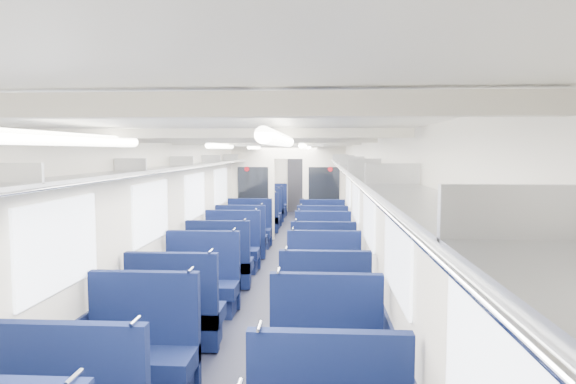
# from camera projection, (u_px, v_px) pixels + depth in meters

# --- Properties ---
(floor) EXTENTS (2.80, 18.00, 0.01)m
(floor) POSITION_uv_depth(u_px,v_px,m) (278.00, 270.00, 9.41)
(floor) COLOR black
(floor) RESTS_ON ground
(ceiling) EXTENTS (2.80, 18.00, 0.01)m
(ceiling) POSITION_uv_depth(u_px,v_px,m) (278.00, 142.00, 9.22)
(ceiling) COLOR white
(ceiling) RESTS_ON wall_left
(wall_left) EXTENTS (0.02, 18.00, 2.35)m
(wall_left) POSITION_uv_depth(u_px,v_px,m) (202.00, 206.00, 9.40)
(wall_left) COLOR beige
(wall_left) RESTS_ON floor
(dado_left) EXTENTS (0.03, 17.90, 0.70)m
(dado_left) POSITION_uv_depth(u_px,v_px,m) (204.00, 250.00, 9.46)
(dado_left) COLOR #0F1633
(dado_left) RESTS_ON floor
(wall_right) EXTENTS (0.02, 18.00, 2.35)m
(wall_right) POSITION_uv_depth(u_px,v_px,m) (354.00, 207.00, 9.22)
(wall_right) COLOR beige
(wall_right) RESTS_ON floor
(dado_right) EXTENTS (0.03, 17.90, 0.70)m
(dado_right) POSITION_uv_depth(u_px,v_px,m) (353.00, 252.00, 9.29)
(dado_right) COLOR #0F1633
(dado_right) RESTS_ON floor
(wall_far) EXTENTS (2.80, 0.02, 2.35)m
(wall_far) POSITION_uv_depth(u_px,v_px,m) (298.00, 179.00, 18.26)
(wall_far) COLOR beige
(wall_far) RESTS_ON floor
(luggage_rack_left) EXTENTS (0.36, 17.40, 0.18)m
(luggage_rack_left) POSITION_uv_depth(u_px,v_px,m) (212.00, 163.00, 9.32)
(luggage_rack_left) COLOR #B2B5BA
(luggage_rack_left) RESTS_ON wall_left
(luggage_rack_right) EXTENTS (0.36, 17.40, 0.18)m
(luggage_rack_right) POSITION_uv_depth(u_px,v_px,m) (344.00, 163.00, 9.17)
(luggage_rack_right) COLOR #B2B5BA
(luggage_rack_right) RESTS_ON wall_right
(windows) EXTENTS (2.78, 15.60, 0.75)m
(windows) POSITION_uv_depth(u_px,v_px,m) (275.00, 196.00, 8.84)
(windows) COLOR white
(windows) RESTS_ON wall_left
(ceiling_fittings) EXTENTS (2.70, 16.06, 0.11)m
(ceiling_fittings) POSITION_uv_depth(u_px,v_px,m) (276.00, 146.00, 8.96)
(ceiling_fittings) COLOR beige
(ceiling_fittings) RESTS_ON ceiling
(end_door) EXTENTS (0.75, 0.06, 2.00)m
(end_door) POSITION_uv_depth(u_px,v_px,m) (298.00, 184.00, 18.22)
(end_door) COLOR black
(end_door) RESTS_ON floor
(bulkhead) EXTENTS (2.80, 0.10, 2.35)m
(bulkhead) POSITION_uv_depth(u_px,v_px,m) (288.00, 190.00, 12.53)
(bulkhead) COLOR beige
(bulkhead) RESTS_ON floor
(seat_6) EXTENTS (1.02, 0.56, 1.14)m
(seat_6) POSITION_uv_depth(u_px,v_px,m) (140.00, 358.00, 4.54)
(seat_6) COLOR #0C163E
(seat_6) RESTS_ON floor
(seat_7) EXTENTS (1.02, 0.56, 1.14)m
(seat_7) POSITION_uv_depth(u_px,v_px,m) (326.00, 361.00, 4.47)
(seat_7) COLOR #0C163E
(seat_7) RESTS_ON floor
(seat_8) EXTENTS (1.02, 0.56, 1.14)m
(seat_8) POSITION_uv_depth(u_px,v_px,m) (176.00, 317.00, 5.67)
(seat_8) COLOR #0C163E
(seat_8) RESTS_ON floor
(seat_9) EXTENTS (1.02, 0.56, 1.14)m
(seat_9) POSITION_uv_depth(u_px,v_px,m) (325.00, 314.00, 5.78)
(seat_9) COLOR #0C163E
(seat_9) RESTS_ON floor
(seat_10) EXTENTS (1.02, 0.56, 1.14)m
(seat_10) POSITION_uv_depth(u_px,v_px,m) (201.00, 288.00, 6.89)
(seat_10) COLOR #0C163E
(seat_10) RESTS_ON floor
(seat_11) EXTENTS (1.02, 0.56, 1.14)m
(seat_11) POSITION_uv_depth(u_px,v_px,m) (324.00, 287.00, 6.90)
(seat_11) COLOR #0C163E
(seat_11) RESTS_ON floor
(seat_12) EXTENTS (1.02, 0.56, 1.14)m
(seat_12) POSITION_uv_depth(u_px,v_px,m) (220.00, 266.00, 8.18)
(seat_12) COLOR #0C163E
(seat_12) RESTS_ON floor
(seat_13) EXTENTS (1.02, 0.56, 1.14)m
(seat_13) POSITION_uv_depth(u_px,v_px,m) (323.00, 268.00, 8.06)
(seat_13) COLOR #0C163E
(seat_13) RESTS_ON floor
(seat_14) EXTENTS (1.02, 0.56, 1.14)m
(seat_14) POSITION_uv_depth(u_px,v_px,m) (232.00, 252.00, 9.29)
(seat_14) COLOR #0C163E
(seat_14) RESTS_ON floor
(seat_15) EXTENTS (1.02, 0.56, 1.14)m
(seat_15) POSITION_uv_depth(u_px,v_px,m) (323.00, 254.00, 9.14)
(seat_15) COLOR #0C163E
(seat_15) RESTS_ON floor
(seat_16) EXTENTS (1.02, 0.56, 1.14)m
(seat_16) POSITION_uv_depth(u_px,v_px,m) (242.00, 241.00, 10.44)
(seat_16) COLOR #0C163E
(seat_16) RESTS_ON floor
(seat_17) EXTENTS (1.02, 0.56, 1.14)m
(seat_17) POSITION_uv_depth(u_px,v_px,m) (322.00, 242.00, 10.34)
(seat_17) COLOR #0C163E
(seat_17) RESTS_ON floor
(seat_18) EXTENTS (1.02, 0.56, 1.14)m
(seat_18) POSITION_uv_depth(u_px,v_px,m) (249.00, 232.00, 11.58)
(seat_18) COLOR #0C163E
(seat_18) RESTS_ON floor
(seat_19) EXTENTS (1.02, 0.56, 1.14)m
(seat_19) POSITION_uv_depth(u_px,v_px,m) (322.00, 234.00, 11.36)
(seat_19) COLOR #0C163E
(seat_19) RESTS_ON floor
(seat_20) EXTENTS (1.02, 0.56, 1.14)m
(seat_20) POSITION_uv_depth(u_px,v_px,m) (260.00, 220.00, 13.64)
(seat_20) COLOR #0C163E
(seat_20) RESTS_ON floor
(seat_21) EXTENTS (1.02, 0.56, 1.14)m
(seat_21) POSITION_uv_depth(u_px,v_px,m) (322.00, 220.00, 13.50)
(seat_21) COLOR #0C163E
(seat_21) RESTS_ON floor
(seat_22) EXTENTS (1.02, 0.56, 1.14)m
(seat_22) POSITION_uv_depth(u_px,v_px,m) (264.00, 215.00, 14.57)
(seat_22) COLOR #0C163E
(seat_22) RESTS_ON floor
(seat_23) EXTENTS (1.02, 0.56, 1.14)m
(seat_23) POSITION_uv_depth(u_px,v_px,m) (322.00, 215.00, 14.58)
(seat_23) COLOR #0C163E
(seat_23) RESTS_ON floor
(seat_24) EXTENTS (1.02, 0.56, 1.14)m
(seat_24) POSITION_uv_depth(u_px,v_px,m) (268.00, 211.00, 15.71)
(seat_24) COLOR #0C163E
(seat_24) RESTS_ON floor
(seat_25) EXTENTS (1.02, 0.56, 1.14)m
(seat_25) POSITION_uv_depth(u_px,v_px,m) (321.00, 210.00, 15.75)
(seat_25) COLOR #0C163E
(seat_25) RESTS_ON floor
(seat_26) EXTENTS (1.02, 0.56, 1.14)m
(seat_26) POSITION_uv_depth(u_px,v_px,m) (271.00, 206.00, 16.90)
(seat_26) COLOR #0C163E
(seat_26) RESTS_ON floor
(seat_27) EXTENTS (1.02, 0.56, 1.14)m
(seat_27) POSITION_uv_depth(u_px,v_px,m) (321.00, 206.00, 16.87)
(seat_27) COLOR #0C163E
(seat_27) RESTS_ON floor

